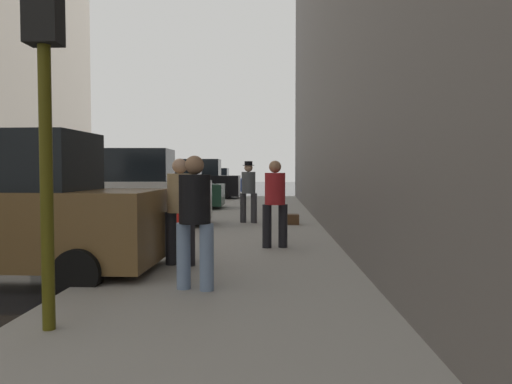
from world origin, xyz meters
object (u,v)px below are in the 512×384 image
(parked_blue_sedan, at_px, (211,182))
(pedestrian_in_tan_coat, at_px, (180,206))
(duffel_bag, at_px, (293,219))
(pedestrian_in_red_jacket, at_px, (275,199))
(parked_bronze_suv, at_px, (10,212))
(parked_dark_green_sedan, at_px, (172,191))
(pedestrian_with_beanie, at_px, (248,189))
(parked_black_suv, at_px, (198,182))
(pedestrian_in_jeans, at_px, (195,215))
(parked_white_van, at_px, (128,193))
(traffic_light, at_px, (44,55))
(fire_hydrant, at_px, (181,219))

(parked_blue_sedan, height_order, pedestrian_in_tan_coat, pedestrian_in_tan_coat)
(pedestrian_in_tan_coat, height_order, duffel_bag, pedestrian_in_tan_coat)
(pedestrian_in_tan_coat, relative_size, pedestrian_in_red_jacket, 1.00)
(parked_bronze_suv, relative_size, duffel_bag, 10.57)
(parked_dark_green_sedan, bearing_deg, pedestrian_with_beanie, -58.46)
(parked_black_suv, distance_m, duffel_bag, 13.59)
(parked_black_suv, distance_m, pedestrian_in_jeans, 20.69)
(parked_bronze_suv, bearing_deg, duffel_bag, 54.98)
(parked_dark_green_sedan, bearing_deg, parked_white_van, -90.00)
(parked_white_van, distance_m, parked_black_suv, 13.07)
(parked_black_suv, height_order, parked_blue_sedan, parked_black_suv)
(traffic_light, relative_size, pedestrian_in_jeans, 2.11)
(fire_hydrant, bearing_deg, parked_blue_sedan, 94.93)
(parked_black_suv, height_order, traffic_light, traffic_light)
(parked_blue_sedan, xyz_separation_m, duffel_bag, (4.59, -18.83, -0.56))
(parked_white_van, relative_size, fire_hydrant, 6.63)
(parked_white_van, xyz_separation_m, parked_dark_green_sedan, (0.00, 6.07, -0.18))
(parked_dark_green_sedan, relative_size, traffic_light, 1.18)
(parked_dark_green_sedan, distance_m, duffel_bag, 7.40)
(parked_bronze_suv, height_order, pedestrian_in_jeans, parked_bronze_suv)
(parked_dark_green_sedan, xyz_separation_m, traffic_light, (1.85, -15.09, 1.91))
(parked_white_van, bearing_deg, fire_hydrant, -44.56)
(fire_hydrant, bearing_deg, pedestrian_with_beanie, 58.27)
(parked_white_van, xyz_separation_m, parked_blue_sedan, (0.00, 19.13, -0.18))
(fire_hydrant, xyz_separation_m, pedestrian_in_jeans, (1.21, -5.62, 0.61))
(pedestrian_with_beanie, relative_size, duffel_bag, 4.04)
(parked_dark_green_sedan, distance_m, pedestrian_in_tan_coat, 12.12)
(fire_hydrant, height_order, pedestrian_with_beanie, pedestrian_with_beanie)
(parked_bronze_suv, relative_size, pedestrian_in_tan_coat, 2.72)
(duffel_bag, bearing_deg, parked_blue_sedan, 103.69)
(parked_black_suv, relative_size, duffel_bag, 10.46)
(pedestrian_in_red_jacket, bearing_deg, traffic_light, -113.33)
(duffel_bag, bearing_deg, parked_bronze_suv, -125.02)
(parked_bronze_suv, relative_size, pedestrian_with_beanie, 2.62)
(parked_bronze_suv, relative_size, pedestrian_in_jeans, 2.72)
(parked_dark_green_sedan, bearing_deg, fire_hydrant, -77.06)
(fire_hydrant, bearing_deg, parked_black_suv, 96.93)
(pedestrian_in_jeans, distance_m, duffel_bag, 7.90)
(pedestrian_in_red_jacket, bearing_deg, parked_blue_sedan, 99.97)
(fire_hydrant, xyz_separation_m, pedestrian_in_tan_coat, (0.72, -4.01, 0.61))
(parked_blue_sedan, bearing_deg, parked_white_van, -90.00)
(pedestrian_in_jeans, distance_m, pedestrian_with_beanie, 8.08)
(parked_blue_sedan, bearing_deg, parked_bronze_suv, -90.00)
(pedestrian_in_tan_coat, distance_m, pedestrian_with_beanie, 6.50)
(parked_bronze_suv, bearing_deg, pedestrian_in_red_jacket, 29.84)
(parked_blue_sedan, distance_m, pedestrian_in_tan_coat, 25.04)
(parked_blue_sedan, xyz_separation_m, pedestrian_in_red_jacket, (4.05, -23.05, 0.26))
(duffel_bag, bearing_deg, pedestrian_in_jeans, -101.58)
(parked_bronze_suv, height_order, parked_blue_sedan, parked_bronze_suv)
(parked_bronze_suv, xyz_separation_m, pedestrian_in_tan_coat, (2.52, 0.47, 0.07))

